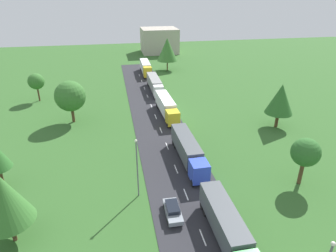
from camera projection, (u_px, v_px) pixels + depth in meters
name	position (u px, v px, depth m)	size (l,w,h in m)	color
road	(178.00, 174.00, 43.07)	(10.00, 140.00, 0.06)	#2B2B30
lane_marking_centre	(182.00, 185.00, 40.76)	(0.16, 120.82, 0.01)	white
truck_lead	(228.00, 228.00, 30.78)	(2.52, 12.84, 3.44)	green
truck_second	(188.00, 150.00, 45.47)	(2.65, 13.77, 3.56)	blue
truck_third	(167.00, 106.00, 62.25)	(2.85, 13.47, 3.66)	yellow
truck_fourth	(155.00, 84.00, 77.16)	(2.54, 13.89, 3.43)	white
truck_fifth	(146.00, 67.00, 92.84)	(2.68, 12.85, 3.64)	yellow
car_second	(173.00, 210.00, 35.01)	(1.81, 4.37, 1.38)	#8C939E
lamppost_second	(137.00, 166.00, 36.76)	(0.36, 0.36, 8.38)	slate
tree_oak	(306.00, 153.00, 39.14)	(3.88, 3.88, 6.94)	#513823
tree_birch	(167.00, 50.00, 95.17)	(6.58, 6.58, 10.43)	#513823
tree_maple	(280.00, 99.00, 55.64)	(5.26, 5.26, 8.70)	#513823
tree_pine	(70.00, 96.00, 57.80)	(6.08, 6.08, 8.60)	#513823
tree_ash	(36.00, 82.00, 69.37)	(3.80, 3.80, 6.75)	#513823
tree_lime	(3.00, 198.00, 29.48)	(5.40, 5.40, 8.73)	#513823
distant_building	(159.00, 40.00, 123.29)	(14.67, 13.36, 9.87)	#B2A899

